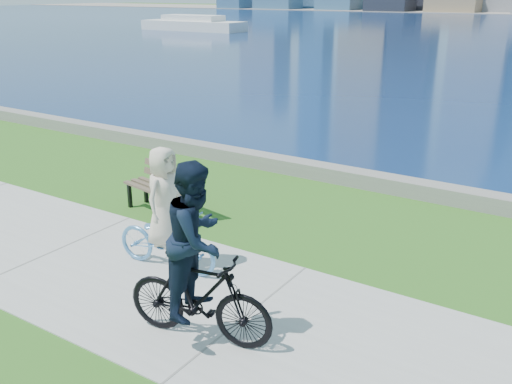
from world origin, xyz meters
TOP-DOWN VIEW (x-y plane):
  - ground at (0.00, 0.00)m, footprint 320.00×320.00m
  - concrete_path at (0.00, 0.00)m, footprint 80.00×3.50m
  - seawall at (0.00, 6.20)m, footprint 90.00×0.50m
  - ferry_near at (-38.74, 46.81)m, footprint 12.61×3.60m
  - park_bench at (-3.61, 2.39)m, footprint 1.92×0.97m
  - bollard_lamp at (-3.00, 1.97)m, footprint 0.19×0.19m
  - cyclist_woman at (-1.90, 0.54)m, footprint 0.82×1.91m
  - cyclist_man at (-0.20, -0.77)m, footprint 0.97×2.09m

SIDE VIEW (x-z plane):
  - ground at x=0.00m, z-range 0.00..0.00m
  - concrete_path at x=0.00m, z-range 0.00..0.02m
  - seawall at x=0.00m, z-range 0.00..0.35m
  - park_bench at x=-3.61m, z-range 0.11..1.05m
  - bollard_lamp at x=-3.00m, z-range 0.09..1.29m
  - ferry_near at x=-38.74m, z-range -0.14..1.57m
  - cyclist_woman at x=-1.90m, z-range -0.24..1.80m
  - cyclist_man at x=-0.20m, z-range -0.18..2.24m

